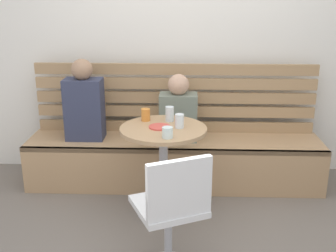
% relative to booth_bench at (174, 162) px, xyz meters
% --- Properties ---
extents(back_wall, '(5.20, 0.10, 2.90)m').
position_rel_booth_bench_xyz_m(back_wall, '(0.00, 0.44, 1.23)').
color(back_wall, white).
rests_on(back_wall, ground).
extents(booth_bench, '(2.70, 0.52, 0.44)m').
position_rel_booth_bench_xyz_m(booth_bench, '(0.00, 0.00, 0.00)').
color(booth_bench, tan).
rests_on(booth_bench, ground).
extents(booth_backrest, '(2.65, 0.04, 0.66)m').
position_rel_booth_bench_xyz_m(booth_backrest, '(0.00, 0.24, 0.56)').
color(booth_backrest, '#A68157').
rests_on(booth_backrest, booth_bench).
extents(cafe_table, '(0.68, 0.68, 0.74)m').
position_rel_booth_bench_xyz_m(cafe_table, '(-0.07, -0.55, 0.30)').
color(cafe_table, '#ADADB2').
rests_on(cafe_table, ground).
extents(white_chair, '(0.53, 0.53, 0.85)m').
position_rel_booth_bench_xyz_m(white_chair, '(0.02, -1.35, 0.24)').
color(white_chair, '#ADADB2').
rests_on(white_chair, ground).
extents(person_adult, '(0.34, 0.22, 0.74)m').
position_rel_booth_bench_xyz_m(person_adult, '(-0.82, 0.01, 0.55)').
color(person_adult, '#333851').
rests_on(person_adult, booth_bench).
extents(person_child_left, '(0.34, 0.22, 0.61)m').
position_rel_booth_bench_xyz_m(person_child_left, '(0.04, 0.02, 0.49)').
color(person_child_left, slate).
rests_on(person_child_left, booth_bench).
extents(cup_glass_short, '(0.08, 0.08, 0.08)m').
position_rel_booth_bench_xyz_m(cup_glass_short, '(-0.03, -0.78, 0.56)').
color(cup_glass_short, silver).
rests_on(cup_glass_short, cafe_table).
extents(cup_glass_tall, '(0.07, 0.07, 0.12)m').
position_rel_booth_bench_xyz_m(cup_glass_tall, '(-0.03, -0.37, 0.58)').
color(cup_glass_tall, silver).
rests_on(cup_glass_tall, cafe_table).
extents(cup_water_clear, '(0.07, 0.07, 0.11)m').
position_rel_booth_bench_xyz_m(cup_water_clear, '(0.05, -0.55, 0.57)').
color(cup_water_clear, white).
rests_on(cup_water_clear, cafe_table).
extents(cup_tumbler_orange, '(0.07, 0.07, 0.10)m').
position_rel_booth_bench_xyz_m(cup_tumbler_orange, '(-0.22, -0.37, 0.57)').
color(cup_tumbler_orange, orange).
rests_on(cup_tumbler_orange, cafe_table).
extents(plate_small, '(0.17, 0.17, 0.01)m').
position_rel_booth_bench_xyz_m(plate_small, '(-0.10, -0.55, 0.52)').
color(plate_small, '#DB4C42').
rests_on(plate_small, cafe_table).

